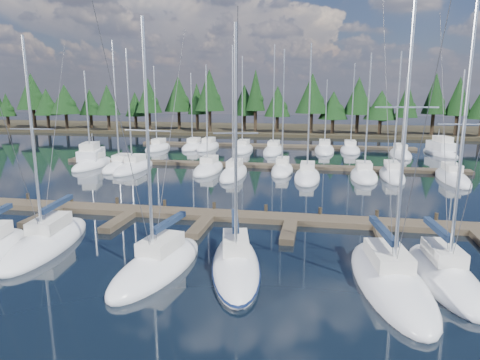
% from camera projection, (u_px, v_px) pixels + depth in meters
% --- Properties ---
extents(ground, '(260.00, 260.00, 0.00)m').
position_uv_depth(ground, '(240.00, 184.00, 43.45)').
color(ground, black).
rests_on(ground, ground).
extents(far_shore, '(220.00, 30.00, 0.60)m').
position_uv_depth(far_shore, '(287.00, 130.00, 101.13)').
color(far_shore, '#30291B').
rests_on(far_shore, ground).
extents(main_dock, '(44.00, 6.13, 0.90)m').
position_uv_depth(main_dock, '(209.00, 217.00, 31.25)').
color(main_dock, brown).
rests_on(main_dock, ground).
extents(back_docks, '(50.00, 21.80, 0.40)m').
position_uv_depth(back_docks, '(265.00, 154.00, 62.26)').
color(back_docks, brown).
rests_on(back_docks, ground).
extents(front_sailboat_2, '(3.98, 9.65, 13.00)m').
position_uv_depth(front_sailboat_2, '(47.00, 242.00, 25.86)').
color(front_sailboat_2, white).
rests_on(front_sailboat_2, ground).
extents(front_sailboat_3, '(3.90, 8.56, 13.40)m').
position_uv_depth(front_sailboat_3, '(158.00, 265.00, 22.38)').
color(front_sailboat_3, white).
rests_on(front_sailboat_3, ground).
extents(front_sailboat_4, '(4.44, 9.46, 13.15)m').
position_uv_depth(front_sailboat_4, '(236.00, 264.00, 22.52)').
color(front_sailboat_4, white).
rests_on(front_sailboat_4, ground).
extents(front_sailboat_5, '(4.38, 10.35, 15.53)m').
position_uv_depth(front_sailboat_5, '(389.00, 280.00, 20.69)').
color(front_sailboat_5, white).
rests_on(front_sailboat_5, ground).
extents(front_sailboat_6, '(3.36, 8.50, 14.10)m').
position_uv_depth(front_sailboat_6, '(444.00, 275.00, 21.15)').
color(front_sailboat_6, white).
rests_on(front_sailboat_6, ground).
extents(back_sailboat_rows, '(44.25, 32.21, 16.70)m').
position_uv_depth(back_sailboat_rows, '(261.00, 159.00, 57.69)').
color(back_sailboat_rows, white).
rests_on(back_sailboat_rows, ground).
extents(motor_yacht_left, '(5.53, 9.93, 4.72)m').
position_uv_depth(motor_yacht_left, '(92.00, 161.00, 54.51)').
color(motor_yacht_left, white).
rests_on(motor_yacht_left, ground).
extents(motor_yacht_right, '(4.81, 9.46, 4.52)m').
position_uv_depth(motor_yacht_right, '(440.00, 151.00, 63.46)').
color(motor_yacht_right, white).
rests_on(motor_yacht_right, ground).
extents(tree_line, '(185.94, 12.09, 13.21)m').
position_uv_depth(tree_line, '(290.00, 100.00, 90.02)').
color(tree_line, black).
rests_on(tree_line, far_shore).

